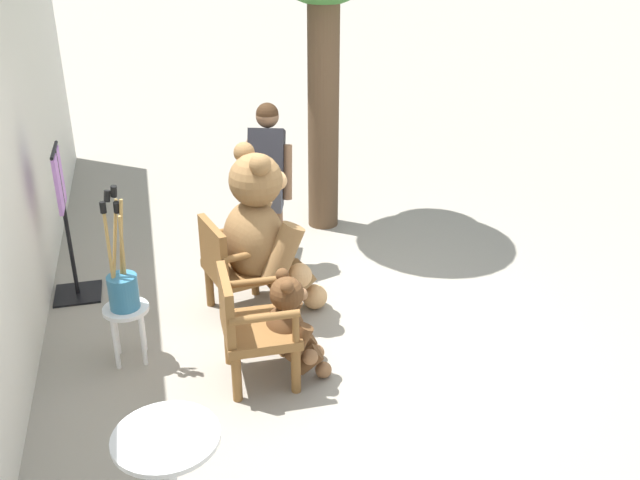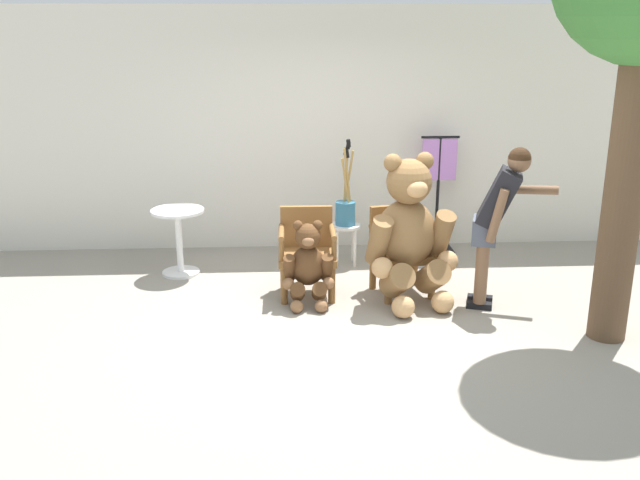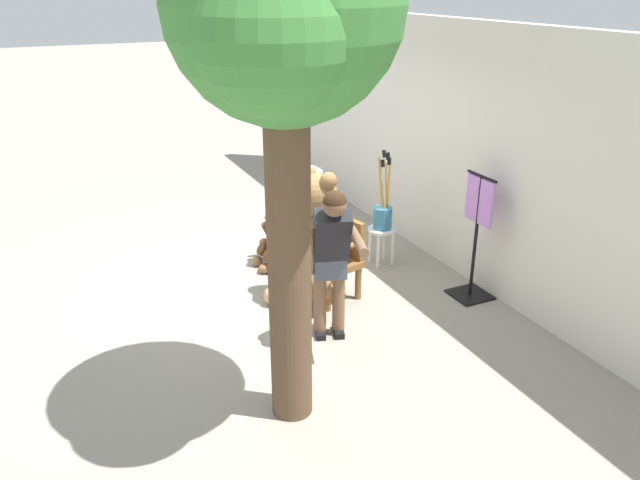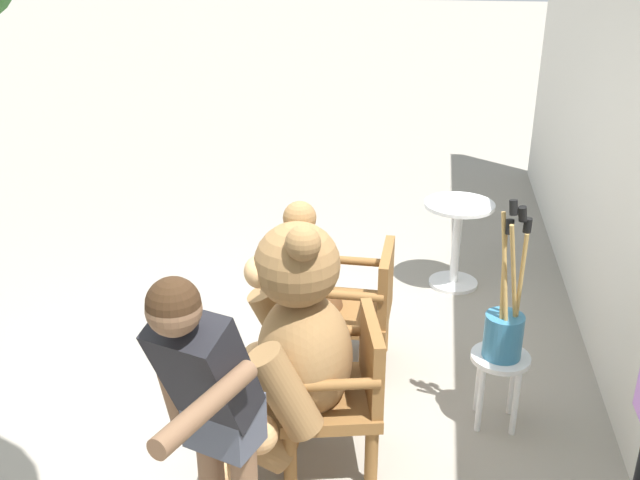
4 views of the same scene
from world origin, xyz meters
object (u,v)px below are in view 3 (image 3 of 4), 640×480
(teddy_bear_large, at_px, (313,239))
(teddy_bear_small, at_px, (277,235))
(white_stool, at_px, (382,236))
(round_side_table, at_px, (303,189))
(wooden_chair_left, at_px, (299,227))
(clothing_display_stand, at_px, (476,234))
(person_visitor, at_px, (331,252))
(patio_tree, at_px, (282,26))
(wooden_chair_right, at_px, (334,256))
(brush_bucket, at_px, (383,213))

(teddy_bear_large, relative_size, teddy_bear_small, 1.75)
(white_stool, bearing_deg, round_side_table, -172.90)
(wooden_chair_left, height_order, white_stool, wooden_chair_left)
(teddy_bear_small, distance_m, clothing_display_stand, 2.28)
(teddy_bear_small, xyz_separation_m, white_stool, (0.46, 1.15, -0.05))
(wooden_chair_left, relative_size, teddy_bear_large, 0.59)
(teddy_bear_large, bearing_deg, white_stool, 114.18)
(person_visitor, bearing_deg, patio_tree, -41.67)
(teddy_bear_small, xyz_separation_m, patio_tree, (2.62, -0.93, 2.51))
(wooden_chair_right, xyz_separation_m, teddy_bear_small, (-0.93, -0.28, -0.06))
(teddy_bear_large, height_order, person_visitor, person_visitor)
(round_side_table, bearing_deg, wooden_chair_right, -15.84)
(person_visitor, bearing_deg, wooden_chair_right, 151.86)
(brush_bucket, bearing_deg, teddy_bear_small, -111.82)
(teddy_bear_small, xyz_separation_m, person_visitor, (1.75, -0.15, 0.51))
(person_visitor, bearing_deg, round_side_table, 160.72)
(wooden_chair_left, height_order, teddy_bear_small, wooden_chair_left)
(wooden_chair_left, xyz_separation_m, clothing_display_stand, (1.58, 1.33, 0.26))
(person_visitor, height_order, clothing_display_stand, person_visitor)
(person_visitor, bearing_deg, teddy_bear_large, 167.10)
(teddy_bear_large, bearing_deg, teddy_bear_small, -178.29)
(clothing_display_stand, bearing_deg, wooden_chair_right, -116.15)
(teddy_bear_large, height_order, brush_bucket, teddy_bear_large)
(brush_bucket, relative_size, round_side_table, 1.33)
(wooden_chair_left, bearing_deg, teddy_bear_small, -90.20)
(teddy_bear_large, height_order, white_stool, teddy_bear_large)
(wooden_chair_left, xyz_separation_m, wooden_chair_right, (0.93, -0.00, 0.00))
(teddy_bear_small, distance_m, person_visitor, 1.82)
(wooden_chair_right, bearing_deg, white_stool, 118.52)
(teddy_bear_small, relative_size, white_stool, 1.80)
(person_visitor, relative_size, brush_bucket, 1.62)
(wooden_chair_right, xyz_separation_m, teddy_bear_large, (0.03, -0.26, 0.25))
(wooden_chair_right, bearing_deg, patio_tree, -35.71)
(wooden_chair_right, bearing_deg, round_side_table, 164.16)
(white_stool, relative_size, brush_bucket, 0.48)
(person_visitor, relative_size, patio_tree, 0.41)
(teddy_bear_large, distance_m, round_side_table, 2.49)
(clothing_display_stand, bearing_deg, person_visitor, -84.84)
(white_stool, height_order, brush_bucket, brush_bucket)
(teddy_bear_large, bearing_deg, wooden_chair_left, 165.05)
(round_side_table, bearing_deg, patio_tree, -25.12)
(teddy_bear_large, height_order, teddy_bear_small, teddy_bear_large)
(brush_bucket, bearing_deg, white_stool, -159.13)
(white_stool, distance_m, round_side_table, 1.82)
(wooden_chair_right, height_order, teddy_bear_large, teddy_bear_large)
(round_side_table, bearing_deg, teddy_bear_small, -34.73)
(person_visitor, bearing_deg, brush_bucket, 134.50)
(wooden_chair_left, distance_m, teddy_bear_small, 0.29)
(round_side_table, relative_size, patio_tree, 0.19)
(wooden_chair_left, distance_m, clothing_display_stand, 2.08)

